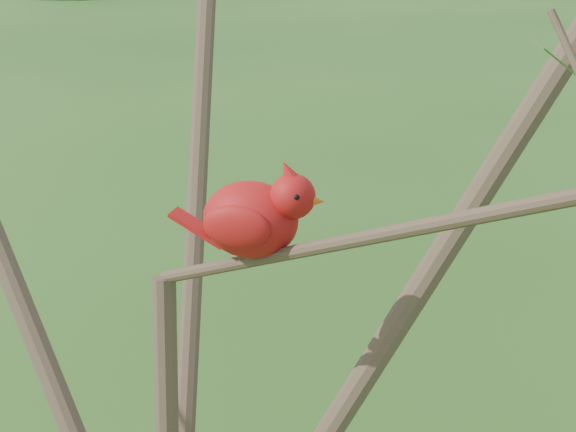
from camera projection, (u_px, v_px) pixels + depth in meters
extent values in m
ellipsoid|color=red|center=(251.00, 220.00, 1.03)|extent=(0.14, 0.12, 0.10)
sphere|color=red|center=(293.00, 196.00, 1.00)|extent=(0.07, 0.07, 0.06)
cone|color=red|center=(289.00, 174.00, 0.99)|extent=(0.05, 0.04, 0.04)
cone|color=#D85914|center=(315.00, 201.00, 0.99)|extent=(0.03, 0.03, 0.02)
ellipsoid|color=black|center=(308.00, 201.00, 0.99)|extent=(0.02, 0.03, 0.03)
cube|color=red|center=(199.00, 228.00, 1.05)|extent=(0.08, 0.05, 0.04)
ellipsoid|color=red|center=(256.00, 207.00, 1.06)|extent=(0.09, 0.05, 0.06)
ellipsoid|color=red|center=(237.00, 227.00, 0.99)|extent=(0.09, 0.05, 0.06)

